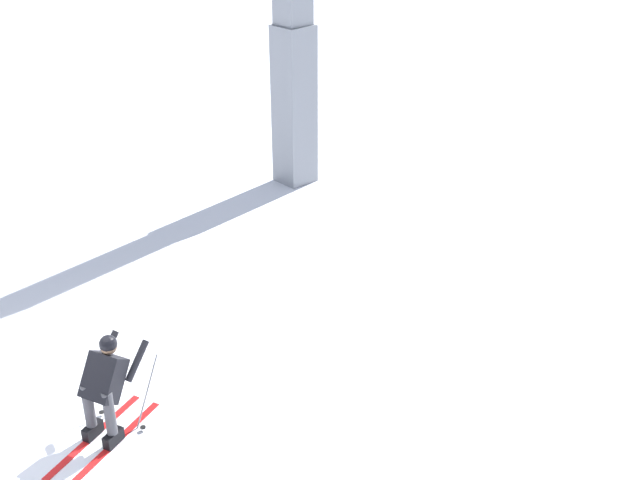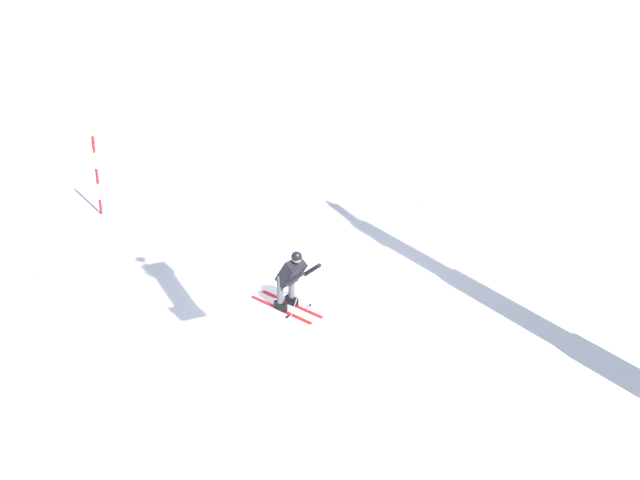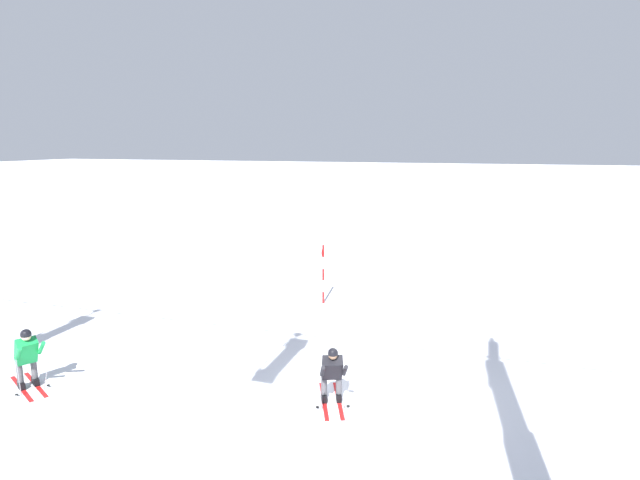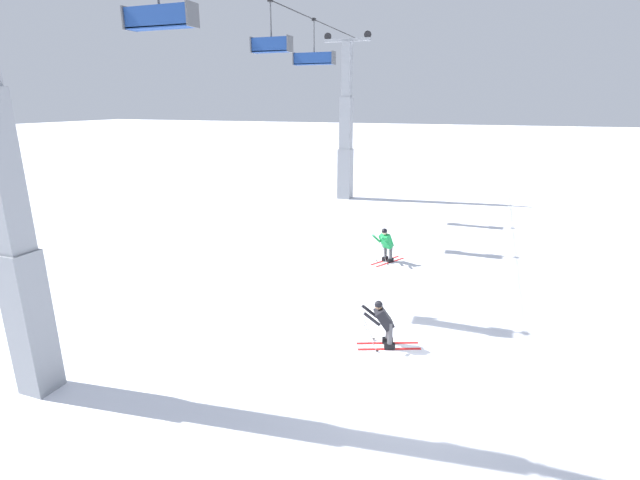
{
  "view_description": "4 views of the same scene",
  "coord_description": "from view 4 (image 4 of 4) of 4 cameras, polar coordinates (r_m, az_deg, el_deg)",
  "views": [
    {
      "loc": [
        7.98,
        -2.2,
        6.48
      ],
      "look_at": [
        1.73,
        3.47,
        2.15
      ],
      "focal_mm": 43.84,
      "sensor_mm": 36.0,
      "label": 1
    },
    {
      "loc": [
        6.68,
        14.45,
        8.13
      ],
      "look_at": [
        1.02,
        2.77,
        2.32
      ],
      "focal_mm": 47.35,
      "sensor_mm": 36.0,
      "label": 2
    },
    {
      "loc": [
        -2.15,
        10.77,
        5.48
      ],
      "look_at": [
        0.5,
        2.51,
        3.85
      ],
      "focal_mm": 29.38,
      "sensor_mm": 36.0,
      "label": 3
    },
    {
      "loc": [
        -10.18,
        -1.33,
        6.27
      ],
      "look_at": [
        1.0,
        2.79,
        2.7
      ],
      "focal_mm": 26.01,
      "sensor_mm": 36.0,
      "label": 4
    }
  ],
  "objects": [
    {
      "name": "skier_carving_main",
      "position": [
        12.46,
        7.83,
        -9.86
      ],
      "size": [
        1.1,
        1.7,
        1.44
      ],
      "color": "red",
      "rests_on": "ground_plane"
    },
    {
      "name": "chairlift_seat_nearest",
      "position": [
        14.97,
        -19.27,
        24.5
      ],
      "size": [
        0.61,
        2.2,
        2.07
      ],
      "color": "black"
    },
    {
      "name": "chairlift_seat_middle",
      "position": [
        25.49,
        -0.8,
        21.46
      ],
      "size": [
        0.61,
        2.19,
        2.21
      ],
      "color": "black"
    },
    {
      "name": "lift_tower_near",
      "position": [
        11.28,
        -34.21,
        4.18
      ],
      "size": [
        0.68,
        2.87,
        10.38
      ],
      "color": "gray",
      "rests_on": "ground_plane"
    },
    {
      "name": "chairlift_seat_second",
      "position": [
        20.97,
        -6.09,
        22.84
      ],
      "size": [
        0.61,
        1.74,
        2.06
      ],
      "color": "black"
    },
    {
      "name": "lift_tower_far",
      "position": [
        30.99,
        3.21,
        12.98
      ],
      "size": [
        0.86,
        3.0,
        10.38
      ],
      "color": "gray",
      "rests_on": "ground_plane"
    },
    {
      "name": "skier_distant_uphill",
      "position": [
        18.79,
        8.13,
        -0.35
      ],
      "size": [
        1.63,
        1.24,
        1.57
      ],
      "color": "red",
      "rests_on": "ground_plane"
    },
    {
      "name": "ground_plane",
      "position": [
        12.04,
        11.29,
        -15.1
      ],
      "size": [
        260.0,
        260.0,
        0.0
      ],
      "primitive_type": "plane",
      "color": "white"
    }
  ]
}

